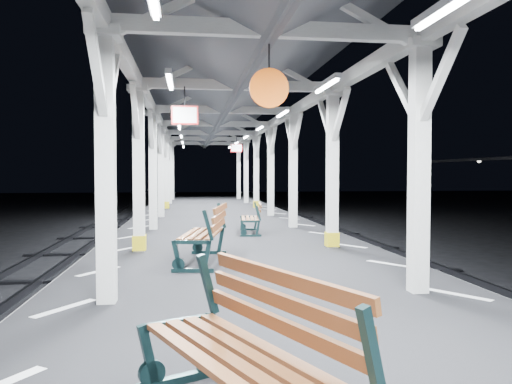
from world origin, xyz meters
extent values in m
plane|color=black|center=(0.00, 0.00, 0.00)|extent=(120.00, 120.00, 0.00)
cube|color=black|center=(0.00, 0.00, 0.50)|extent=(6.00, 50.00, 1.00)
cube|color=silver|center=(-2.45, 0.00, 1.00)|extent=(1.00, 48.00, 0.01)
cube|color=silver|center=(2.45, 0.00, 1.00)|extent=(1.00, 48.00, 0.01)
cube|color=#2D2D33|center=(4.45, 0.00, 0.08)|extent=(0.08, 60.00, 0.16)
cube|color=silver|center=(-2.00, -2.00, 2.60)|extent=(0.22, 0.22, 3.20)
cube|color=silver|center=(-2.00, -2.00, 4.26)|extent=(0.40, 0.40, 0.12)
cube|color=silver|center=(-2.00, -1.45, 3.75)|extent=(0.10, 0.99, 0.99)
cube|color=silver|center=(-2.00, -2.55, 3.75)|extent=(0.10, 0.99, 0.99)
cube|color=silver|center=(-2.00, 2.00, 2.60)|extent=(0.22, 0.22, 3.20)
cube|color=silver|center=(-2.00, 2.00, 4.26)|extent=(0.40, 0.40, 0.12)
cube|color=gold|center=(-2.00, 2.00, 1.18)|extent=(0.26, 0.26, 0.30)
cube|color=silver|center=(-2.00, 2.55, 3.75)|extent=(0.10, 0.99, 0.99)
cube|color=silver|center=(-2.00, 1.45, 3.75)|extent=(0.10, 0.99, 0.99)
cube|color=silver|center=(-2.00, 6.00, 2.60)|extent=(0.22, 0.22, 3.20)
cube|color=silver|center=(-2.00, 6.00, 4.26)|extent=(0.40, 0.40, 0.12)
cube|color=silver|center=(-2.00, 6.55, 3.75)|extent=(0.10, 0.99, 0.99)
cube|color=silver|center=(-2.00, 5.45, 3.75)|extent=(0.10, 0.99, 0.99)
cube|color=silver|center=(-2.00, 10.00, 2.60)|extent=(0.22, 0.22, 3.20)
cube|color=silver|center=(-2.00, 10.00, 4.26)|extent=(0.40, 0.40, 0.12)
cube|color=silver|center=(-2.00, 10.55, 3.75)|extent=(0.10, 0.99, 0.99)
cube|color=silver|center=(-2.00, 9.45, 3.75)|extent=(0.10, 0.99, 0.99)
cube|color=silver|center=(-2.00, 14.00, 2.60)|extent=(0.22, 0.22, 3.20)
cube|color=silver|center=(-2.00, 14.00, 4.26)|extent=(0.40, 0.40, 0.12)
cube|color=gold|center=(-2.00, 14.00, 1.18)|extent=(0.26, 0.26, 0.30)
cube|color=silver|center=(-2.00, 14.55, 3.75)|extent=(0.10, 0.99, 0.99)
cube|color=silver|center=(-2.00, 13.45, 3.75)|extent=(0.10, 0.99, 0.99)
cube|color=silver|center=(-2.00, 18.00, 2.60)|extent=(0.22, 0.22, 3.20)
cube|color=silver|center=(-2.00, 18.00, 4.26)|extent=(0.40, 0.40, 0.12)
cube|color=silver|center=(-2.00, 18.55, 3.75)|extent=(0.10, 0.99, 0.99)
cube|color=silver|center=(-2.00, 17.45, 3.75)|extent=(0.10, 0.99, 0.99)
cube|color=silver|center=(-2.00, 22.00, 2.60)|extent=(0.22, 0.22, 3.20)
cube|color=silver|center=(-2.00, 22.00, 4.26)|extent=(0.40, 0.40, 0.12)
cube|color=silver|center=(-2.00, 22.55, 3.75)|extent=(0.10, 0.99, 0.99)
cube|color=silver|center=(-2.00, 21.45, 3.75)|extent=(0.10, 0.99, 0.99)
cube|color=silver|center=(2.00, -2.00, 2.60)|extent=(0.22, 0.22, 3.20)
cube|color=silver|center=(2.00, -2.00, 4.26)|extent=(0.40, 0.40, 0.12)
cube|color=silver|center=(2.00, -1.45, 3.75)|extent=(0.10, 0.99, 0.99)
cube|color=silver|center=(2.00, -2.55, 3.75)|extent=(0.10, 0.99, 0.99)
cube|color=silver|center=(2.00, 2.00, 2.60)|extent=(0.22, 0.22, 3.20)
cube|color=silver|center=(2.00, 2.00, 4.26)|extent=(0.40, 0.40, 0.12)
cube|color=gold|center=(2.00, 2.00, 1.18)|extent=(0.26, 0.26, 0.30)
cube|color=silver|center=(2.00, 2.55, 3.75)|extent=(0.10, 0.99, 0.99)
cube|color=silver|center=(2.00, 1.45, 3.75)|extent=(0.10, 0.99, 0.99)
cube|color=silver|center=(2.00, 6.00, 2.60)|extent=(0.22, 0.22, 3.20)
cube|color=silver|center=(2.00, 6.00, 4.26)|extent=(0.40, 0.40, 0.12)
cube|color=silver|center=(2.00, 6.55, 3.75)|extent=(0.10, 0.99, 0.99)
cube|color=silver|center=(2.00, 5.45, 3.75)|extent=(0.10, 0.99, 0.99)
cube|color=silver|center=(2.00, 10.00, 2.60)|extent=(0.22, 0.22, 3.20)
cube|color=silver|center=(2.00, 10.00, 4.26)|extent=(0.40, 0.40, 0.12)
cube|color=silver|center=(2.00, 10.55, 3.75)|extent=(0.10, 0.99, 0.99)
cube|color=silver|center=(2.00, 9.45, 3.75)|extent=(0.10, 0.99, 0.99)
cube|color=silver|center=(2.00, 14.00, 2.60)|extent=(0.22, 0.22, 3.20)
cube|color=silver|center=(2.00, 14.00, 4.26)|extent=(0.40, 0.40, 0.12)
cube|color=gold|center=(2.00, 14.00, 1.18)|extent=(0.26, 0.26, 0.30)
cube|color=silver|center=(2.00, 14.55, 3.75)|extent=(0.10, 0.99, 0.99)
cube|color=silver|center=(2.00, 13.45, 3.75)|extent=(0.10, 0.99, 0.99)
cube|color=silver|center=(2.00, 18.00, 2.60)|extent=(0.22, 0.22, 3.20)
cube|color=silver|center=(2.00, 18.00, 4.26)|extent=(0.40, 0.40, 0.12)
cube|color=silver|center=(2.00, 18.55, 3.75)|extent=(0.10, 0.99, 0.99)
cube|color=silver|center=(2.00, 17.45, 3.75)|extent=(0.10, 0.99, 0.99)
cube|color=silver|center=(2.00, 22.00, 2.60)|extent=(0.22, 0.22, 3.20)
cube|color=silver|center=(2.00, 22.00, 4.26)|extent=(0.40, 0.40, 0.12)
cube|color=silver|center=(2.00, 22.55, 3.75)|extent=(0.10, 0.99, 0.99)
cube|color=silver|center=(2.00, 21.45, 3.75)|extent=(0.10, 0.99, 0.99)
cube|color=silver|center=(-2.00, 0.00, 4.38)|extent=(0.18, 48.00, 0.24)
cube|color=silver|center=(2.00, 0.00, 4.38)|extent=(0.18, 48.00, 0.24)
cube|color=silver|center=(0.00, -2.00, 4.38)|extent=(4.20, 0.14, 0.20)
cube|color=silver|center=(0.00, 2.00, 4.38)|extent=(4.20, 0.14, 0.20)
cube|color=silver|center=(0.00, 6.00, 4.38)|extent=(4.20, 0.14, 0.20)
cube|color=silver|center=(0.00, 10.00, 4.38)|extent=(4.20, 0.14, 0.20)
cube|color=silver|center=(0.00, 14.00, 4.38)|extent=(4.20, 0.14, 0.20)
cube|color=silver|center=(0.00, 18.00, 4.38)|extent=(4.20, 0.14, 0.20)
cube|color=silver|center=(0.00, 22.00, 4.38)|extent=(4.20, 0.14, 0.20)
cube|color=silver|center=(0.00, 0.00, 5.30)|extent=(0.16, 48.00, 0.20)
cube|color=#515359|center=(-1.30, 0.00, 4.92)|extent=(2.80, 49.00, 1.45)
cube|color=#515359|center=(1.30, 0.00, 4.92)|extent=(2.80, 49.00, 1.45)
cube|color=silver|center=(-1.30, 0.00, 4.10)|extent=(0.10, 1.35, 0.08)
cube|color=white|center=(-1.30, 0.00, 4.05)|extent=(0.05, 1.25, 0.05)
cube|color=silver|center=(-1.30, 4.00, 4.10)|extent=(0.10, 1.35, 0.08)
cube|color=white|center=(-1.30, 4.00, 4.05)|extent=(0.05, 1.25, 0.05)
cube|color=silver|center=(-1.30, 8.00, 4.10)|extent=(0.10, 1.35, 0.08)
cube|color=white|center=(-1.30, 8.00, 4.05)|extent=(0.05, 1.25, 0.05)
cube|color=silver|center=(-1.30, 12.00, 4.10)|extent=(0.10, 1.35, 0.08)
cube|color=white|center=(-1.30, 12.00, 4.05)|extent=(0.05, 1.25, 0.05)
cube|color=silver|center=(-1.30, 16.00, 4.10)|extent=(0.10, 1.35, 0.08)
cube|color=white|center=(-1.30, 16.00, 4.05)|extent=(0.05, 1.25, 0.05)
cube|color=silver|center=(-1.30, 20.00, 4.10)|extent=(0.10, 1.35, 0.08)
cube|color=white|center=(-1.30, 20.00, 4.05)|extent=(0.05, 1.25, 0.05)
cube|color=silver|center=(1.30, -4.00, 4.10)|extent=(0.10, 1.35, 0.08)
cube|color=white|center=(1.30, -4.00, 4.05)|extent=(0.05, 1.25, 0.05)
cube|color=silver|center=(1.30, 0.00, 4.10)|extent=(0.10, 1.35, 0.08)
cube|color=white|center=(1.30, 0.00, 4.05)|extent=(0.05, 1.25, 0.05)
cube|color=silver|center=(1.30, 4.00, 4.10)|extent=(0.10, 1.35, 0.08)
cube|color=white|center=(1.30, 4.00, 4.05)|extent=(0.05, 1.25, 0.05)
cube|color=silver|center=(1.30, 8.00, 4.10)|extent=(0.10, 1.35, 0.08)
cube|color=white|center=(1.30, 8.00, 4.05)|extent=(0.05, 1.25, 0.05)
cube|color=silver|center=(1.30, 12.00, 4.10)|extent=(0.10, 1.35, 0.08)
cube|color=white|center=(1.30, 12.00, 4.05)|extent=(0.05, 1.25, 0.05)
cube|color=silver|center=(1.30, 16.00, 4.10)|extent=(0.10, 1.35, 0.08)
cube|color=white|center=(1.30, 16.00, 4.05)|extent=(0.05, 1.25, 0.05)
cube|color=silver|center=(1.30, 20.00, 4.10)|extent=(0.10, 1.35, 0.08)
cube|color=white|center=(1.30, 20.00, 4.05)|extent=(0.05, 1.25, 0.05)
cylinder|color=black|center=(0.00, -2.00, 4.05)|extent=(0.02, 0.02, 0.30)
cylinder|color=#FC5E0E|center=(0.00, -2.00, 3.65)|extent=(0.50, 0.04, 0.50)
cylinder|color=black|center=(-1.08, 1.23, 4.02)|extent=(0.02, 0.02, 0.36)
cube|color=red|center=(-1.08, 1.23, 3.67)|extent=(0.50, 0.03, 0.35)
cube|color=white|center=(-1.08, 1.23, 3.67)|extent=(0.44, 0.04, 0.29)
cylinder|color=black|center=(1.04, 13.29, 4.02)|extent=(0.02, 0.02, 0.36)
cube|color=red|center=(1.04, 13.29, 3.67)|extent=(0.50, 0.03, 0.35)
cube|color=white|center=(1.04, 13.29, 3.67)|extent=(0.44, 0.05, 0.29)
cube|color=black|center=(14.00, 22.00, 1.65)|extent=(0.20, 0.20, 3.30)
sphere|color=silver|center=(14.00, 16.00, 3.22)|extent=(0.20, 0.20, 0.20)
sphere|color=silver|center=(14.00, 22.00, 3.22)|extent=(0.20, 0.20, 0.20)
cube|color=black|center=(-0.14, -5.97, 1.73)|extent=(0.18, 0.12, 0.48)
cube|color=black|center=(-1.08, -4.49, 1.03)|extent=(0.62, 0.33, 0.07)
cube|color=black|center=(-1.30, -4.59, 1.25)|extent=(0.17, 0.12, 0.50)
cube|color=black|center=(-0.88, -4.40, 1.25)|extent=(0.16, 0.11, 0.50)
cube|color=black|center=(-0.86, -4.39, 1.73)|extent=(0.18, 0.12, 0.48)
cube|color=brown|center=(-0.92, -5.37, 1.49)|extent=(0.77, 1.54, 0.04)
cube|color=brown|center=(-0.79, -5.31, 1.49)|extent=(0.77, 1.54, 0.04)
cube|color=brown|center=(-0.66, -5.25, 1.49)|extent=(0.77, 1.54, 0.04)
cube|color=brown|center=(-0.53, -5.19, 1.49)|extent=(0.77, 1.54, 0.04)
cube|color=brown|center=(-0.46, -5.16, 1.64)|extent=(0.73, 1.52, 0.10)
cube|color=brown|center=(-0.44, -5.15, 1.78)|extent=(0.73, 1.52, 0.10)
cube|color=brown|center=(-0.42, -5.14, 1.92)|extent=(0.73, 1.52, 0.10)
cube|color=black|center=(-0.95, -0.29, 1.03)|extent=(0.68, 0.19, 0.07)
cube|color=black|center=(-1.20, -0.25, 1.26)|extent=(0.18, 0.09, 0.52)
cube|color=black|center=(-0.73, -0.33, 1.26)|extent=(0.17, 0.08, 0.52)
cube|color=black|center=(-0.71, -0.34, 1.76)|extent=(0.19, 0.09, 0.50)
cube|color=black|center=(-0.62, 1.49, 1.03)|extent=(0.68, 0.19, 0.07)
cube|color=black|center=(-0.86, 1.54, 1.26)|extent=(0.18, 0.09, 0.52)
cube|color=black|center=(-0.40, 1.45, 1.26)|extent=(0.17, 0.08, 0.52)
cube|color=black|center=(-0.37, 1.44, 1.76)|extent=(0.19, 0.09, 0.50)
cube|color=brown|center=(-1.01, 0.64, 1.51)|extent=(0.42, 1.71, 0.04)
cube|color=brown|center=(-0.86, 0.61, 1.51)|extent=(0.42, 1.71, 0.04)
cube|color=brown|center=(-0.72, 0.59, 1.51)|extent=(0.42, 1.71, 0.04)
cube|color=brown|center=(-0.57, 0.56, 1.51)|extent=(0.42, 1.71, 0.04)
cube|color=brown|center=(-0.50, 0.55, 1.67)|extent=(0.37, 1.70, 0.11)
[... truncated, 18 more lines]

